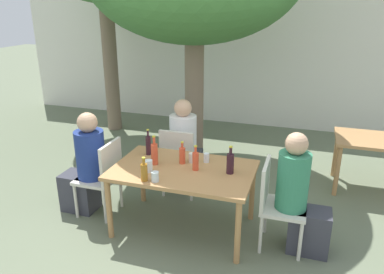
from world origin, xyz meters
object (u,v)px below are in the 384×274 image
Objects in this scene: soda_bottle_1 at (196,161)px; soda_bottle_4 at (182,155)px; patio_chair_0 at (103,174)px; amber_bottle_5 at (144,172)px; person_seated_2 at (185,148)px; patio_chair_1 at (275,200)px; wine_bottle_0 at (230,163)px; person_seated_1 at (300,200)px; person_seated_0 at (86,168)px; soda_bottle_3 at (154,153)px; drinking_glass_1 at (192,158)px; patio_chair_2 at (179,158)px; drinking_glass_0 at (149,166)px; drinking_glass_2 at (155,177)px; dining_table_front at (183,175)px; drinking_glass_3 at (206,158)px; wine_bottle_2 at (148,145)px.

soda_bottle_1 is 0.22m from soda_bottle_4.
amber_bottle_5 is at bearing 61.43° from patio_chair_0.
person_seated_2 reaches higher than soda_bottle_1.
wine_bottle_0 is at bearing 85.15° from patio_chair_1.
person_seated_1 and person_seated_2 have the same top height.
person_seated_0 reaches higher than soda_bottle_4.
soda_bottle_4 is (0.24, -0.81, 0.26)m from person_seated_2.
drinking_glass_1 is (0.37, 0.17, -0.07)m from soda_bottle_3.
person_seated_0 is (-0.23, -0.00, 0.04)m from patio_chair_0.
patio_chair_2 is 1.66m from person_seated_1.
amber_bottle_5 is 2.38× the size of drinking_glass_1.
patio_chair_0 is 0.73× the size of person_seated_2.
drinking_glass_0 is 0.24m from drinking_glass_2.
soda_bottle_4 is 0.12m from drinking_glass_1.
dining_table_front is 5.48× the size of soda_bottle_1.
dining_table_front is at bearing -101.57° from drinking_glass_1.
drinking_glass_1 is (0.04, 0.18, 0.13)m from dining_table_front.
wine_bottle_0 is 0.36m from soda_bottle_1.
soda_bottle_1 is 0.48m from drinking_glass_2.
drinking_glass_1 is 1.03× the size of drinking_glass_3.
soda_bottle_1 is 2.13× the size of drinking_glass_0.
drinking_glass_0 is (-0.26, -0.31, -0.03)m from soda_bottle_4.
patio_chair_0 is 0.74× the size of person_seated_0.
amber_bottle_5 is at bearing -150.90° from wine_bottle_0.
soda_bottle_4 is at bearing 113.36° from dining_table_front.
person_seated_1 is (0.24, -0.00, 0.04)m from patio_chair_1.
wine_bottle_0 reaches higher than patio_chair_0.
person_seated_1 is 4.97× the size of soda_bottle_4.
soda_bottle_1 is at bearing 90.39° from person_seated_0.
wine_bottle_0 is 0.78m from drinking_glass_2.
patio_chair_0 is 0.98m from soda_bottle_4.
patio_chair_0 reaches higher than drinking_glass_0.
person_seated_0 is at bearing -179.31° from soda_bottle_3.
person_seated_1 is at bearing -90.00° from patio_chair_1.
patio_chair_2 is at bearing 88.90° from drinking_glass_0.
wine_bottle_2 reaches higher than patio_chair_2.
person_seated_0 is 1.30m from person_seated_2.
person_seated_2 is 12.43× the size of drinking_glass_2.
patio_chair_1 is 8.94× the size of drinking_glass_3.
soda_bottle_4 is at bearing 49.72° from drinking_glass_0.
patio_chair_2 is at bearing 136.09° from drinking_glass_3.
person_seated_1 is 1.30m from soda_bottle_4.
wine_bottle_2 is at bearing 168.74° from wine_bottle_0.
drinking_glass_2 is at bearing 65.69° from patio_chair_0.
person_seated_2 is at bearing -90.00° from patio_chair_2.
patio_chair_0 is at bearing 45.96° from patio_chair_2.
person_seated_2 is 4.96× the size of soda_bottle_4.
drinking_glass_3 is (0.05, 0.23, -0.05)m from soda_bottle_1.
patio_chair_0 is 0.86m from amber_bottle_5.
soda_bottle_3 is 0.41m from drinking_glass_1.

